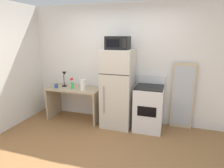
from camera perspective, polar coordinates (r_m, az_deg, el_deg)
ground_plane at (r=3.38m, az=-4.66°, el=-20.90°), size 12.00×12.00×0.00m
wall_back_white at (r=4.43m, az=3.38°, el=5.84°), size 5.00×0.10×2.60m
desk at (r=4.66m, az=-10.70°, el=-3.74°), size 1.21×0.59×0.75m
desk_lamp at (r=4.71m, az=-13.67°, el=2.12°), size 0.14×0.12×0.35m
paper_towel_roll at (r=4.34m, az=-8.44°, el=-0.27°), size 0.11×0.11×0.24m
spray_bottle at (r=4.50m, az=-11.47°, el=-0.17°), size 0.06×0.06×0.25m
coffee_mug at (r=4.67m, az=-15.87°, el=-0.55°), size 0.08×0.08×0.09m
refrigerator at (r=4.17m, az=1.69°, el=-1.35°), size 0.63×0.65×1.65m
microwave at (r=4.00m, az=1.70°, el=11.83°), size 0.46×0.35×0.26m
oven_range at (r=4.18m, az=10.58°, el=-6.75°), size 0.57×0.61×1.10m
leaning_mirror at (r=4.33m, az=19.79°, el=-3.36°), size 0.44×0.03×1.40m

